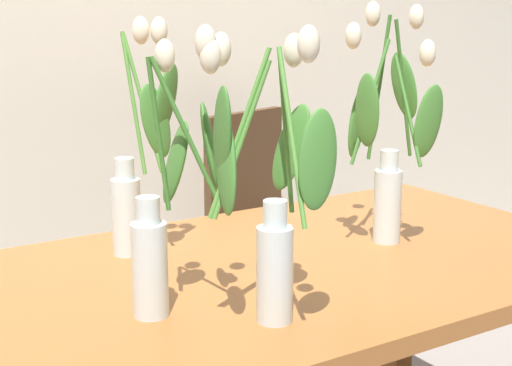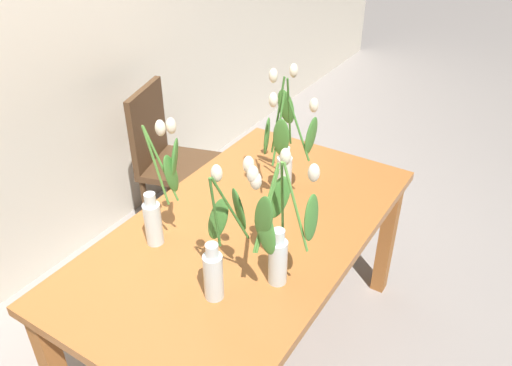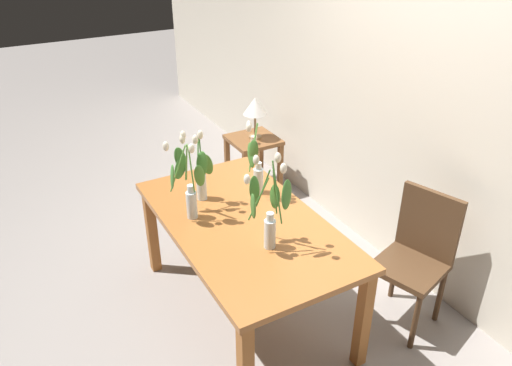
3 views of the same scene
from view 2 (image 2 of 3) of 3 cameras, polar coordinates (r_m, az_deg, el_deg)
The scene contains 8 objects.
ground_plane at distance 2.64m, azimuth -0.98°, elevation -17.83°, with size 18.00×18.00×0.00m, color gray.
room_wall_rear at distance 2.74m, azimuth -26.20°, elevation 15.09°, with size 9.00×0.10×2.70m, color beige.
dining_table at distance 2.17m, azimuth -1.14°, elevation -6.93°, with size 1.60×0.90×0.74m.
tulip_vase_0 at distance 2.20m, azimuth 3.24°, elevation 3.93°, with size 0.27×0.25×0.58m.
tulip_vase_1 at distance 1.73m, azimuth -4.18°, elevation -7.78°, with size 0.18×0.17×0.53m.
tulip_vase_2 at distance 1.71m, azimuth 2.51°, elevation -5.77°, with size 0.24×0.24×0.54m.
tulip_vase_3 at distance 1.97m, azimuth -10.76°, elevation -2.18°, with size 0.16×0.15×0.55m.
dining_chair at distance 3.11m, azimuth -9.92°, elevation 3.19°, with size 0.50×0.50×0.93m.
Camera 2 is at (-1.39, -0.93, 2.04)m, focal length 35.98 mm.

